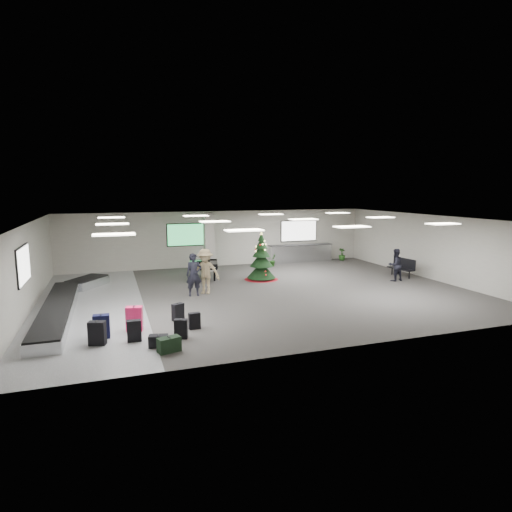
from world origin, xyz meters
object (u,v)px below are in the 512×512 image
object	(u,v)px
service_counter	(301,253)
traveler_b	(205,271)
traveler_a	(194,275)
baggage_carousel	(65,303)
potted_plant_left	(273,260)
grand_piano	(203,265)
bench	(402,266)
traveler_bench	(395,265)
christmas_tree	(261,263)
potted_plant_right	(342,254)
pink_suitcase	(134,319)

from	to	relation	value
service_counter	traveler_b	bearing A→B (deg)	-140.24
traveler_a	baggage_carousel	bearing A→B (deg)	-173.36
potted_plant_left	grand_piano	bearing A→B (deg)	-154.59
bench	potted_plant_left	size ratio (longest dim) A/B	2.10
traveler_bench	service_counter	bearing A→B (deg)	-76.64
traveler_b	potted_plant_left	world-z (taller)	traveler_b
baggage_carousel	traveler_b	distance (m)	5.62
potted_plant_left	traveler_a	bearing A→B (deg)	-136.28
baggage_carousel	grand_piano	bearing A→B (deg)	30.99
traveler_bench	potted_plant_left	distance (m)	7.09
baggage_carousel	traveler_bench	world-z (taller)	traveler_bench
christmas_tree	bench	bearing A→B (deg)	-13.51
grand_piano	traveler_b	bearing A→B (deg)	-87.77
bench	service_counter	bearing A→B (deg)	110.94
baggage_carousel	potted_plant_right	xyz separation A→B (m)	(15.57, 6.39, 0.18)
traveler_bench	potted_plant_right	distance (m)	6.31
traveler_b	traveler_bench	distance (m)	9.34
service_counter	traveler_a	xyz separation A→B (m)	(-7.85, -6.32, 0.36)
bench	traveler_a	distance (m)	10.92
service_counter	christmas_tree	bearing A→B (deg)	-134.53
grand_piano	bench	distance (m)	10.18
service_counter	traveler_b	xyz separation A→B (m)	(-7.31, -6.08, 0.42)
bench	pink_suitcase	bearing A→B (deg)	-168.78
traveler_bench	bench	bearing A→B (deg)	-146.76
pink_suitcase	grand_piano	bearing A→B (deg)	74.68
traveler_a	christmas_tree	bearing A→B (deg)	32.06
service_counter	traveler_bench	distance (m)	6.91
grand_piano	traveler_b	world-z (taller)	traveler_b
bench	traveler_bench	size ratio (longest dim) A/B	0.97
grand_piano	potted_plant_right	world-z (taller)	grand_piano
baggage_carousel	traveler_bench	size ratio (longest dim) A/B	6.08
baggage_carousel	potted_plant_right	bearing A→B (deg)	22.31
service_counter	potted_plant_left	bearing A→B (deg)	-157.45
pink_suitcase	grand_piano	size ratio (longest dim) A/B	0.40
christmas_tree	traveler_bench	size ratio (longest dim) A/B	1.51
traveler_a	service_counter	bearing A→B (deg)	40.80
christmas_tree	grand_piano	distance (m)	2.90
christmas_tree	potted_plant_right	xyz separation A→B (m)	(6.78, 3.78, -0.43)
traveler_a	potted_plant_right	bearing A→B (deg)	31.44
christmas_tree	bench	world-z (taller)	christmas_tree
baggage_carousel	service_counter	distance (m)	14.50
bench	potted_plant_right	xyz separation A→B (m)	(-0.32, 5.49, -0.15)
grand_piano	traveler_bench	bearing A→B (deg)	-9.22
traveler_bench	potted_plant_left	bearing A→B (deg)	-57.15
service_counter	potted_plant_left	distance (m)	2.38
christmas_tree	traveler_b	distance (m)	3.80
bench	traveler_a	bearing A→B (deg)	175.97
pink_suitcase	traveler_bench	size ratio (longest dim) A/B	0.51
pink_suitcase	potted_plant_left	bearing A→B (deg)	60.63
potted_plant_right	christmas_tree	bearing A→B (deg)	-150.87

